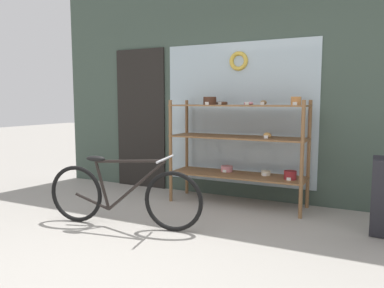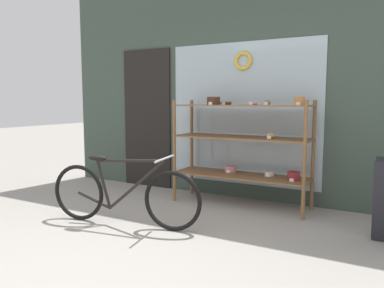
% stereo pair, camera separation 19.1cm
% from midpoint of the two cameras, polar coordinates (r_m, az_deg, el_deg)
% --- Properties ---
extents(ground_plane, '(30.00, 30.00, 0.00)m').
position_cam_midpoint_polar(ground_plane, '(3.28, -11.01, -17.36)').
color(ground_plane, gray).
extents(storefront_facade, '(5.45, 0.13, 3.47)m').
position_cam_midpoint_polar(storefront_facade, '(5.23, 6.64, 10.54)').
color(storefront_facade, '#3D4C42').
rests_on(storefront_facade, ground_plane).
extents(display_case, '(1.72, 0.52, 1.38)m').
position_cam_midpoint_polar(display_case, '(4.74, 8.89, 0.49)').
color(display_case, brown).
rests_on(display_case, ground_plane).
extents(bicycle, '(1.73, 0.49, 0.76)m').
position_cam_midpoint_polar(bicycle, '(4.06, -9.18, -7.53)').
color(bicycle, black).
rests_on(bicycle, ground_plane).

